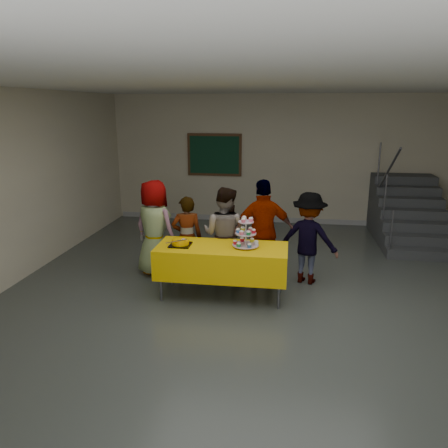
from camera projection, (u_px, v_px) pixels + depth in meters
The scene contains 11 objects.
room_shell at pixel (271, 156), 5.29m from camera, with size 10.00×10.04×3.02m.
bake_table at pixel (222, 260), 6.32m from camera, with size 1.88×0.78×0.77m.
cupcake_stand at pixel (246, 235), 6.21m from camera, with size 0.38×0.38×0.44m.
bear_cake at pixel (180, 242), 6.30m from camera, with size 0.32×0.36×0.12m.
schoolchild_a at pixel (155, 228), 7.12m from camera, with size 0.77×0.50×1.59m, color slate.
schoolchild_b at pixel (187, 237), 7.02m from camera, with size 0.49×0.32×1.35m, color slate.
schoolchild_c at pixel (224, 235), 6.86m from camera, with size 0.74×0.58×1.52m, color slate.
schoolchild_d at pixel (264, 232), 6.78m from camera, with size 0.97×0.40×1.65m, color slate.
schoolchild_e at pixel (308, 238), 6.81m from camera, with size 0.94×0.54×1.45m, color slate.
staircase at pixel (406, 215), 9.24m from camera, with size 1.30×2.40×2.04m.
noticeboard at pixel (214, 155), 10.37m from camera, with size 1.30×0.05×1.00m.
Camera 1 is at (0.24, -5.32, 2.72)m, focal length 35.00 mm.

